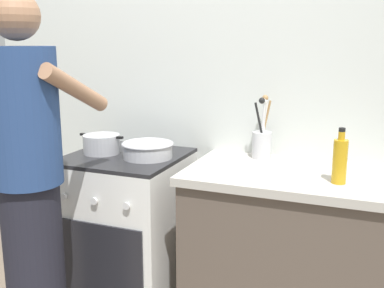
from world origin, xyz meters
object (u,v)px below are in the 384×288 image
(pot, at_px, (102,144))
(mixing_bowl, at_px, (148,149))
(utensil_crock, at_px, (262,140))
(oil_bottle, at_px, (340,160))
(person, at_px, (30,191))
(stove_range, at_px, (128,233))

(pot, xyz_separation_m, mixing_bowl, (0.28, 0.00, -0.01))
(pot, distance_m, utensil_crock, 0.87)
(utensil_crock, bearing_deg, oil_bottle, -36.49)
(utensil_crock, bearing_deg, person, -136.11)
(pot, bearing_deg, oil_bottle, -3.97)
(mixing_bowl, xyz_separation_m, utensil_crock, (0.56, 0.21, 0.05))
(pot, distance_m, person, 0.59)
(utensil_crock, height_order, oil_bottle, utensil_crock)
(pot, distance_m, mixing_bowl, 0.28)
(utensil_crock, distance_m, person, 1.16)
(person, bearing_deg, utensil_crock, 43.89)
(pot, xyz_separation_m, utensil_crock, (0.84, 0.22, 0.04))
(oil_bottle, relative_size, person, 0.14)
(stove_range, height_order, utensil_crock, utensil_crock)
(mixing_bowl, distance_m, person, 0.65)
(oil_bottle, xyz_separation_m, person, (-1.25, -0.50, -0.14))
(oil_bottle, bearing_deg, mixing_bowl, 174.67)
(stove_range, bearing_deg, utensil_crock, 16.75)
(pot, relative_size, mixing_bowl, 0.97)
(person, bearing_deg, pot, 90.50)
(mixing_bowl, relative_size, oil_bottle, 1.13)
(pot, distance_m, oil_bottle, 1.25)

